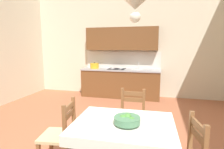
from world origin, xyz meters
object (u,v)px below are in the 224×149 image
Objects in this scene: dining_chair_kitchen_side at (132,120)px; pendant_lamp at (135,3)px; dining_table at (123,134)px; dining_chair_tv_side at (60,135)px; kitchen_cabinetry at (121,70)px; fruit_bowl at (127,120)px.

dining_chair_kitchen_side is 1.89m from pendant_lamp.
pendant_lamp is (0.13, -0.14, 1.44)m from dining_table.
pendant_lamp is (0.15, -0.99, 1.61)m from dining_chair_kitchen_side.
dining_table is 0.91m from dining_chair_tv_side.
pendant_lamp reaches higher than dining_chair_kitchen_side.
dining_table is (0.80, -3.70, -0.25)m from kitchen_cabinetry.
kitchen_cabinetry reaches higher than dining_chair_tv_side.
dining_table is 0.22m from fruit_bowl.
fruit_bowl is at bearing -85.22° from dining_chair_kitchen_side.
dining_chair_kitchen_side reaches higher than dining_table.
dining_table is 0.86m from dining_chair_kitchen_side.
fruit_bowl is (0.08, -0.90, 0.37)m from dining_chair_kitchen_side.
dining_table is at bearing 132.30° from fruit_bowl.
dining_chair_kitchen_side and dining_chair_tv_side have the same top height.
kitchen_cabinetry is at bearing 102.81° from fruit_bowl.
kitchen_cabinetry reaches higher than dining_chair_kitchen_side.
dining_table is 1.49× the size of pendant_lamp.
pendant_lamp reaches higher than dining_table.
kitchen_cabinetry reaches higher than fruit_bowl.
dining_chair_kitchen_side is at bearing 94.78° from fruit_bowl.
fruit_bowl is (0.85, -3.76, -0.04)m from kitchen_cabinetry.
fruit_bowl is (0.94, -0.14, 0.37)m from dining_chair_tv_side.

